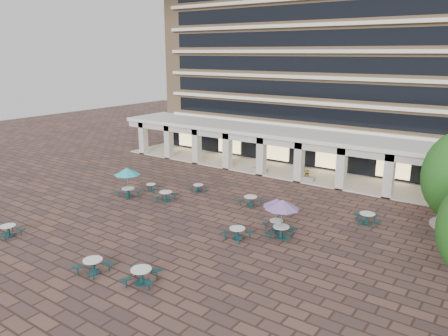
% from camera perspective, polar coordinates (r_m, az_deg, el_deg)
% --- Properties ---
extents(ground, '(120.00, 120.00, 0.00)m').
position_cam_1_polar(ground, '(34.22, -2.73, -6.05)').
color(ground, brown).
rests_on(ground, ground).
extents(apartment_building, '(40.00, 15.50, 25.20)m').
position_cam_1_polar(apartment_building, '(54.32, 14.43, 14.85)').
color(apartment_building, tan).
rests_on(apartment_building, ground).
extents(retail_arcade, '(42.00, 6.60, 4.40)m').
position_cam_1_polar(retail_arcade, '(45.50, 8.77, 3.03)').
color(retail_arcade, white).
rests_on(retail_arcade, ground).
extents(picnic_table_0, '(1.77, 1.77, 0.77)m').
position_cam_1_polar(picnic_table_0, '(33.59, -26.35, -7.24)').
color(picnic_table_0, '#143B3C').
rests_on(picnic_table_0, ground).
extents(picnic_table_1, '(2.00, 2.00, 0.83)m').
position_cam_1_polar(picnic_table_1, '(26.52, -16.73, -12.02)').
color(picnic_table_1, '#143B3C').
rests_on(picnic_table_1, ground).
extents(picnic_table_3, '(2.36, 2.36, 0.86)m').
position_cam_1_polar(picnic_table_3, '(24.83, -10.74, -13.53)').
color(picnic_table_3, '#143B3C').
rests_on(picnic_table_3, ground).
extents(picnic_table_4, '(2.26, 2.26, 2.61)m').
position_cam_1_polar(picnic_table_4, '(38.40, -12.53, -0.58)').
color(picnic_table_4, '#143B3C').
rests_on(picnic_table_4, ground).
extents(picnic_table_5, '(1.74, 1.74, 0.65)m').
position_cam_1_polar(picnic_table_5, '(40.22, -9.52, -2.43)').
color(picnic_table_5, '#143B3C').
rests_on(picnic_table_5, ground).
extents(picnic_table_6, '(2.36, 2.36, 2.72)m').
position_cam_1_polar(picnic_table_6, '(29.43, 7.59, -4.92)').
color(picnic_table_6, '#143B3C').
rests_on(picnic_table_6, ground).
extents(picnic_table_7, '(2.04, 2.04, 0.81)m').
position_cam_1_polar(picnic_table_7, '(35.92, 3.48, -4.21)').
color(picnic_table_7, '#143B3C').
rests_on(picnic_table_7, ground).
extents(picnic_table_9, '(2.18, 2.18, 0.80)m').
position_cam_1_polar(picnic_table_9, '(37.38, -7.62, -3.55)').
color(picnic_table_9, '#143B3C').
rests_on(picnic_table_9, ground).
extents(picnic_table_10, '(1.87, 1.87, 0.80)m').
position_cam_1_polar(picnic_table_10, '(29.69, 1.75, -8.41)').
color(picnic_table_10, '#143B3C').
rests_on(picnic_table_10, ground).
extents(picnic_table_11, '(2.00, 2.00, 2.31)m').
position_cam_1_polar(picnic_table_11, '(30.85, 6.93, -4.65)').
color(picnic_table_11, '#143B3C').
rests_on(picnic_table_11, ground).
extents(picnic_table_12, '(1.86, 1.86, 0.68)m').
position_cam_1_polar(picnic_table_12, '(39.48, -3.38, -2.55)').
color(picnic_table_12, '#143B3C').
rests_on(picnic_table_12, ground).
extents(picnic_table_13, '(2.28, 2.28, 0.83)m').
position_cam_1_polar(picnic_table_13, '(33.82, 18.19, -6.17)').
color(picnic_table_13, '#143B3C').
rests_on(picnic_table_13, ground).
extents(planter_left, '(1.50, 0.79, 1.32)m').
position_cam_1_polar(planter_left, '(45.61, 4.70, 0.03)').
color(planter_left, gray).
rests_on(planter_left, ground).
extents(planter_right, '(1.50, 0.76, 1.25)m').
position_cam_1_polar(planter_right, '(43.27, 10.79, -1.10)').
color(planter_right, gray).
rests_on(planter_right, ground).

